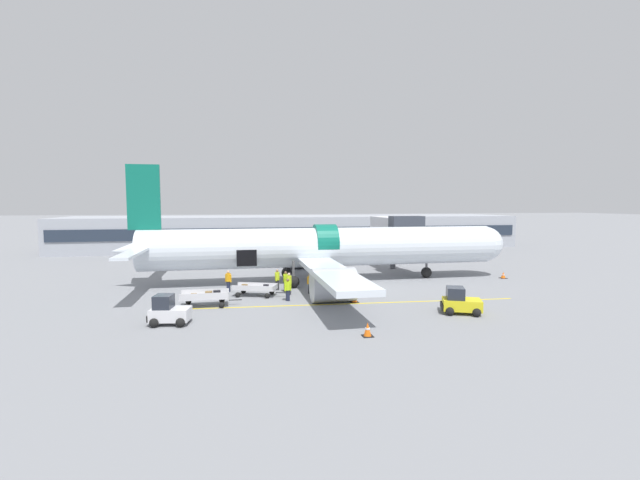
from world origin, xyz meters
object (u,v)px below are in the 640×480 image
at_px(baggage_tug_lead, 169,312).
at_px(baggage_tug_mid, 460,302).
at_px(ground_crew_loader_b, 288,289).
at_px(ground_crew_loader_a, 310,283).
at_px(baggage_cart_loading, 256,290).
at_px(airplane, 320,249).
at_px(ground_crew_marshal, 277,279).
at_px(ground_crew_supervisor, 228,281).
at_px(ground_crew_driver, 289,283).
at_px(ground_crew_helper, 286,281).
at_px(baggage_cart_queued, 207,298).

height_order(baggage_tug_lead, baggage_tug_mid, baggage_tug_lead).
bearing_deg(ground_crew_loader_b, ground_crew_loader_a, 46.84).
bearing_deg(baggage_cart_loading, ground_crew_loader_b, -43.63).
distance_m(airplane, ground_crew_marshal, 5.68).
distance_m(baggage_cart_loading, ground_crew_loader_b, 3.15).
bearing_deg(baggage_tug_lead, ground_crew_loader_b, 31.54).
height_order(ground_crew_loader_a, ground_crew_supervisor, ground_crew_supervisor).
height_order(baggage_cart_loading, ground_crew_marshal, ground_crew_marshal).
distance_m(ground_crew_loader_a, ground_crew_driver, 1.68).
xyz_separation_m(baggage_cart_loading, ground_crew_driver, (2.62, -0.01, 0.43)).
bearing_deg(baggage_tug_mid, ground_crew_supervisor, 146.41).
height_order(baggage_tug_mid, ground_crew_helper, baggage_tug_mid).
bearing_deg(baggage_tug_mid, baggage_cart_queued, 162.52).
bearing_deg(baggage_cart_loading, ground_crew_supervisor, 135.28).
distance_m(baggage_cart_loading, ground_crew_marshal, 2.77).
bearing_deg(baggage_tug_mid, airplane, 117.82).
height_order(baggage_cart_queued, ground_crew_loader_a, ground_crew_loader_a).
relative_size(baggage_cart_loading, ground_crew_helper, 2.48).
distance_m(baggage_tug_mid, baggage_cart_loading, 15.23).
bearing_deg(baggage_cart_queued, baggage_cart_loading, 37.25).
bearing_deg(ground_crew_loader_b, airplane, 62.17).
xyz_separation_m(ground_crew_supervisor, ground_crew_marshal, (4.01, -0.12, -0.01)).
height_order(ground_crew_supervisor, ground_crew_helper, ground_crew_supervisor).
bearing_deg(ground_crew_loader_b, ground_crew_helper, 86.33).
xyz_separation_m(baggage_cart_loading, ground_crew_marshal, (1.87, 2.00, 0.42)).
bearing_deg(baggage_tug_lead, ground_crew_supervisor, 69.58).
bearing_deg(ground_crew_supervisor, baggage_tug_lead, -110.42).
xyz_separation_m(airplane, baggage_tug_lead, (-11.61, -12.05, -2.33)).
bearing_deg(ground_crew_loader_b, ground_crew_supervisor, 135.84).
distance_m(baggage_tug_lead, ground_crew_loader_b, 9.11).
height_order(ground_crew_loader_b, ground_crew_driver, ground_crew_driver).
bearing_deg(baggage_tug_lead, airplane, 46.06).
bearing_deg(ground_crew_loader_a, ground_crew_marshal, 140.90).
xyz_separation_m(baggage_tug_mid, ground_crew_driver, (-10.38, 7.93, 0.19)).
relative_size(airplane, ground_crew_marshal, 20.93).
bearing_deg(baggage_cart_queued, baggage_tug_mid, -17.48).
xyz_separation_m(baggage_tug_mid, ground_crew_marshal, (-11.13, 9.93, 0.19)).
distance_m(airplane, baggage_cart_loading, 8.37).
bearing_deg(ground_crew_loader_a, ground_crew_driver, -178.89).
height_order(baggage_tug_lead, ground_crew_loader_a, baggage_tug_lead).
xyz_separation_m(airplane, ground_crew_supervisor, (-8.24, -3.01, -2.14)).
relative_size(baggage_cart_queued, ground_crew_driver, 2.43).
bearing_deg(airplane, ground_crew_driver, -124.14).
bearing_deg(ground_crew_loader_b, baggage_cart_queued, -174.51).
bearing_deg(ground_crew_supervisor, ground_crew_marshal, -1.75).
distance_m(baggage_cart_queued, ground_crew_loader_b, 5.87).
height_order(baggage_tug_mid, ground_crew_loader_a, baggage_tug_mid).
distance_m(baggage_tug_lead, ground_crew_loader_a, 12.02).
xyz_separation_m(baggage_cart_loading, ground_crew_helper, (2.47, 1.06, 0.41)).
relative_size(airplane, ground_crew_driver, 20.83).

